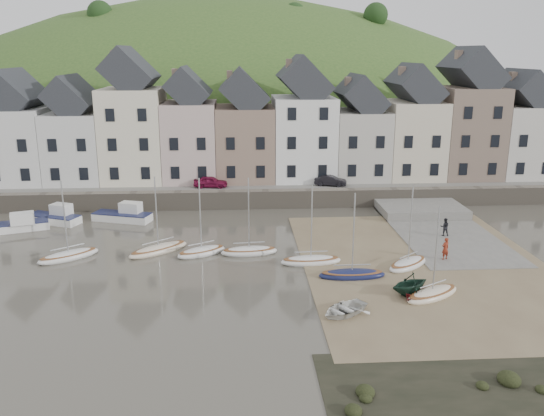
{
  "coord_description": "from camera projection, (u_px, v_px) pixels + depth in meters",
  "views": [
    {
      "loc": [
        -2.68,
        -38.14,
        15.26
      ],
      "look_at": [
        0.0,
        6.0,
        3.0
      ],
      "focal_mm": 37.33,
      "sensor_mm": 36.0,
      "label": 1
    }
  ],
  "objects": [
    {
      "name": "rowboat_white",
      "position": [
        344.0,
        309.0,
        33.8
      ],
      "size": [
        3.95,
        3.74,
        0.67
      ],
      "primitive_type": "imported",
      "rotation": [
        0.0,
        0.0,
        -0.95
      ],
      "color": "white",
      "rests_on": "beach"
    },
    {
      "name": "sailboat_1",
      "position": [
        202.0,
        251.0,
        43.92
      ],
      "size": [
        4.25,
        3.31,
        6.32
      ],
      "color": "white",
      "rests_on": "ground"
    },
    {
      "name": "quay_land",
      "position": [
        260.0,
        170.0,
        71.49
      ],
      "size": [
        90.0,
        30.0,
        1.5
      ],
      "primitive_type": "cube",
      "color": "#335421",
      "rests_on": "ground"
    },
    {
      "name": "quay_street",
      "position": [
        264.0,
        185.0,
        60.22
      ],
      "size": [
        70.0,
        7.0,
        0.1
      ],
      "primitive_type": "cube",
      "color": "slate",
      "rests_on": "quay_land"
    },
    {
      "name": "shore_rocks",
      "position": [
        458.0,
        385.0,
        26.66
      ],
      "size": [
        14.0,
        6.0,
        0.71
      ],
      "color": "black",
      "rests_on": "ground"
    },
    {
      "name": "hillside",
      "position": [
        227.0,
        240.0,
        103.14
      ],
      "size": [
        134.4,
        84.0,
        84.0
      ],
      "color": "#335421",
      "rests_on": "ground"
    },
    {
      "name": "rowboat_green",
      "position": [
        410.0,
        284.0,
        36.47
      ],
      "size": [
        3.65,
        3.48,
        1.5
      ],
      "primitive_type": "imported",
      "rotation": [
        0.0,
        0.0,
        -1.11
      ],
      "color": "#173427",
      "rests_on": "beach"
    },
    {
      "name": "ground",
      "position": [
        277.0,
        270.0,
        40.91
      ],
      "size": [
        160.0,
        160.0,
        0.0
      ],
      "primitive_type": "plane",
      "color": "#4C483C",
      "rests_on": "ground"
    },
    {
      "name": "slipway",
      "position": [
        441.0,
        231.0,
        49.47
      ],
      "size": [
        8.0,
        18.0,
        0.12
      ],
      "primitive_type": "cube",
      "color": "slate",
      "rests_on": "ground"
    },
    {
      "name": "motorboat_1",
      "position": [
        17.0,
        225.0,
        49.68
      ],
      "size": [
        5.82,
        3.47,
        1.7
      ],
      "color": "white",
      "rests_on": "ground"
    },
    {
      "name": "person_red",
      "position": [
        445.0,
        249.0,
        42.47
      ],
      "size": [
        0.73,
        0.6,
        1.71
      ],
      "primitive_type": "imported",
      "rotation": [
        0.0,
        0.0,
        3.5
      ],
      "color": "maroon",
      "rests_on": "slipway"
    },
    {
      "name": "car_left",
      "position": [
        211.0,
        182.0,
        58.76
      ],
      "size": [
        3.61,
        1.74,
        1.19
      ],
      "primitive_type": "imported",
      "rotation": [
        0.0,
        0.0,
        1.47
      ],
      "color": "maroon",
      "rests_on": "quay_street"
    },
    {
      "name": "sailboat_3",
      "position": [
        249.0,
        251.0,
        44.05
      ],
      "size": [
        4.54,
        1.9,
        6.32
      ],
      "color": "white",
      "rests_on": "ground"
    },
    {
      "name": "beach",
      "position": [
        426.0,
        266.0,
        41.55
      ],
      "size": [
        18.0,
        26.0,
        0.06
      ],
      "primitive_type": "cube",
      "color": "brown",
      "rests_on": "ground"
    },
    {
      "name": "sailboat_6",
      "position": [
        408.0,
        264.0,
        41.38
      ],
      "size": [
        4.09,
        3.72,
        6.32
      ],
      "color": "white",
      "rests_on": "ground"
    },
    {
      "name": "motorboat_2",
      "position": [
        124.0,
        215.0,
        52.72
      ],
      "size": [
        5.73,
        3.31,
        1.7
      ],
      "color": "white",
      "rests_on": "ground"
    },
    {
      "name": "townhouse_terrace",
      "position": [
        278.0,
        126.0,
        62.15
      ],
      "size": [
        61.05,
        8.0,
        13.93
      ],
      "color": "silver",
      "rests_on": "quay_land"
    },
    {
      "name": "seawall",
      "position": [
        265.0,
        199.0,
        57.03
      ],
      "size": [
        70.0,
        1.2,
        1.8
      ],
      "primitive_type": "cube",
      "color": "slate",
      "rests_on": "ground"
    },
    {
      "name": "sailboat_0",
      "position": [
        68.0,
        256.0,
        43.05
      ],
      "size": [
        4.7,
        4.02,
        6.32
      ],
      "color": "white",
      "rests_on": "ground"
    },
    {
      "name": "sailboat_2",
      "position": [
        159.0,
        249.0,
        44.44
      ],
      "size": [
        4.98,
        4.44,
        6.32
      ],
      "color": "beige",
      "rests_on": "ground"
    },
    {
      "name": "sailboat_7",
      "position": [
        432.0,
        294.0,
        36.26
      ],
      "size": [
        4.53,
        3.51,
        6.32
      ],
      "color": "beige",
      "rests_on": "ground"
    },
    {
      "name": "sailboat_4",
      "position": [
        311.0,
        260.0,
        42.06
      ],
      "size": [
        4.63,
        1.77,
        6.32
      ],
      "color": "white",
      "rests_on": "ground"
    },
    {
      "name": "sailboat_5",
      "position": [
        352.0,
        274.0,
        39.45
      ],
      "size": [
        4.71,
        1.53,
        6.32
      ],
      "color": "#161C45",
      "rests_on": "ground"
    },
    {
      "name": "motorboat_0",
      "position": [
        55.0,
        216.0,
        52.1
      ],
      "size": [
        5.37,
        3.56,
        1.7
      ],
      "color": "white",
      "rests_on": "ground"
    },
    {
      "name": "car_right",
      "position": [
        330.0,
        181.0,
        59.51
      ],
      "size": [
        3.52,
        2.06,
        1.1
      ],
      "primitive_type": "imported",
      "rotation": [
        0.0,
        0.0,
        1.28
      ],
      "color": "black",
      "rests_on": "quay_street"
    },
    {
      "name": "person_dark",
      "position": [
        445.0,
        227.0,
        47.99
      ],
      "size": [
        0.85,
        0.72,
        1.54
      ],
      "primitive_type": "imported",
      "rotation": [
        0.0,
        0.0,
        2.93
      ],
      "color": "black",
      "rests_on": "slipway"
    },
    {
      "name": "rowboat_red",
      "position": [
        417.0,
        294.0,
        36.07
      ],
      "size": [
        3.17,
        3.19,
        0.54
      ],
      "primitive_type": "imported",
      "rotation": [
        0.0,
        0.0,
        -0.76
      ],
      "color": "maroon",
      "rests_on": "beach"
    }
  ]
}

